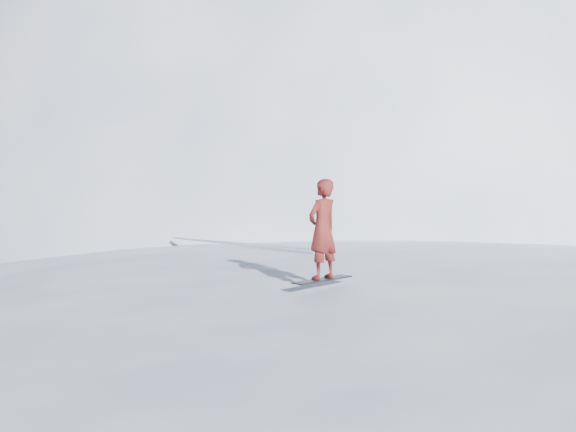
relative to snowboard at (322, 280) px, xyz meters
name	(u,v)px	position (x,y,z in m)	size (l,w,h in m)	color
ground	(420,371)	(3.35, 0.61, -2.41)	(400.00, 400.00, 0.00)	white
near_ridge	(357,338)	(4.35, 3.61, -2.41)	(36.00, 28.00, 4.80)	white
summit_peak	(346,238)	(25.35, 26.61, -2.41)	(60.00, 56.00, 56.00)	white
peak_shoulder	(262,256)	(13.35, 20.61, -2.41)	(28.00, 24.00, 18.00)	white
wind_bumps	(336,355)	(2.80, 2.73, -2.41)	(16.00, 14.40, 1.00)	white
snowboard	(322,280)	(0.00, 0.00, 0.00)	(1.36, 0.25, 0.02)	black
snowboarder	(323,229)	(0.00, 0.00, 0.90)	(0.65, 0.42, 1.77)	maroon
board_tracks	(241,243)	(2.54, 6.43, 0.01)	(1.54, 5.96, 0.04)	silver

